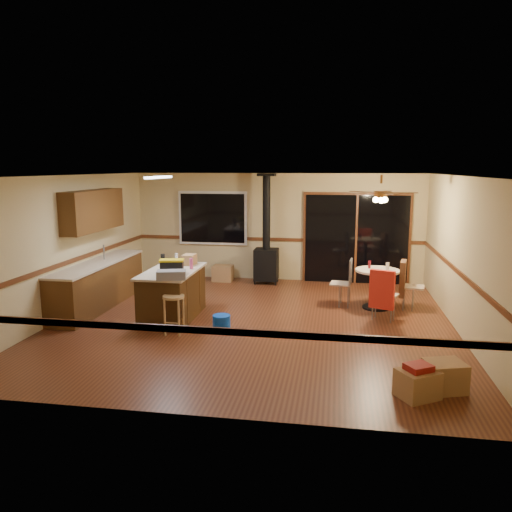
% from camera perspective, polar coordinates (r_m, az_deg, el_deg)
% --- Properties ---
extents(floor, '(7.00, 7.00, 0.00)m').
position_cam_1_polar(floor, '(9.05, -0.31, -7.51)').
color(floor, '#552917').
rests_on(floor, ground).
extents(ceiling, '(7.00, 7.00, 0.00)m').
position_cam_1_polar(ceiling, '(8.63, -0.33, 9.17)').
color(ceiling, silver).
rests_on(ceiling, ground).
extents(wall_back, '(7.00, 0.00, 7.00)m').
position_cam_1_polar(wall_back, '(12.18, 2.43, 3.31)').
color(wall_back, tan).
rests_on(wall_back, ground).
extents(wall_front, '(7.00, 0.00, 7.00)m').
position_cam_1_polar(wall_front, '(5.41, -6.53, -5.45)').
color(wall_front, tan).
rests_on(wall_front, ground).
extents(wall_left, '(0.00, 7.00, 7.00)m').
position_cam_1_polar(wall_left, '(9.94, -20.63, 1.12)').
color(wall_left, tan).
rests_on(wall_left, ground).
extents(wall_right, '(0.00, 7.00, 7.00)m').
position_cam_1_polar(wall_right, '(8.87, 22.57, -0.02)').
color(wall_right, tan).
rests_on(wall_right, ground).
extents(chair_rail, '(7.00, 7.00, 0.08)m').
position_cam_1_polar(chair_rail, '(8.80, -0.31, -1.30)').
color(chair_rail, '#552B15').
rests_on(chair_rail, ground).
extents(window, '(1.72, 0.10, 1.32)m').
position_cam_1_polar(window, '(12.40, -4.97, 4.34)').
color(window, black).
rests_on(window, ground).
extents(sliding_door, '(2.52, 0.10, 2.10)m').
position_cam_1_polar(sliding_door, '(12.09, 11.38, 1.88)').
color(sliding_door, black).
rests_on(sliding_door, ground).
extents(lower_cabinets, '(0.60, 3.00, 0.86)m').
position_cam_1_polar(lower_cabinets, '(10.39, -17.53, -3.22)').
color(lower_cabinets, '#503014').
rests_on(lower_cabinets, ground).
extents(countertop, '(0.64, 3.04, 0.04)m').
position_cam_1_polar(countertop, '(10.30, -17.67, -0.78)').
color(countertop, beige).
rests_on(countertop, lower_cabinets).
extents(upper_cabinets, '(0.35, 2.00, 0.80)m').
position_cam_1_polar(upper_cabinets, '(10.40, -18.09, 4.98)').
color(upper_cabinets, '#503014').
rests_on(upper_cabinets, ground).
extents(kitchen_island, '(0.88, 1.68, 0.90)m').
position_cam_1_polar(kitchen_island, '(9.29, -9.50, -4.30)').
color(kitchen_island, '#36210D').
rests_on(kitchen_island, ground).
extents(wood_stove, '(0.55, 0.50, 2.52)m').
position_cam_1_polar(wood_stove, '(11.85, 1.19, 0.34)').
color(wood_stove, black).
rests_on(wood_stove, ground).
extents(ceiling_fan, '(0.24, 0.24, 0.55)m').
position_cam_1_polar(ceiling_fan, '(9.80, 14.07, 6.72)').
color(ceiling_fan, brown).
rests_on(ceiling_fan, ceiling).
extents(fluorescent_strip, '(0.10, 1.20, 0.04)m').
position_cam_1_polar(fluorescent_strip, '(9.39, -11.04, 8.82)').
color(fluorescent_strip, white).
rests_on(fluorescent_strip, ceiling).
extents(toolbox_grey, '(0.53, 0.38, 0.15)m').
position_cam_1_polar(toolbox_grey, '(8.43, -9.66, -2.14)').
color(toolbox_grey, slate).
rests_on(toolbox_grey, kitchen_island).
extents(toolbox_black, '(0.43, 0.28, 0.22)m').
position_cam_1_polar(toolbox_black, '(8.88, -9.59, -1.29)').
color(toolbox_black, black).
rests_on(toolbox_black, kitchen_island).
extents(toolbox_yellow_lid, '(0.46, 0.30, 0.03)m').
position_cam_1_polar(toolbox_yellow_lid, '(8.85, -9.62, -0.49)').
color(toolbox_yellow_lid, gold).
rests_on(toolbox_yellow_lid, toolbox_black).
extents(box_on_island, '(0.23, 0.31, 0.20)m').
position_cam_1_polar(box_on_island, '(9.62, -7.63, -0.41)').
color(box_on_island, olive).
rests_on(box_on_island, kitchen_island).
extents(bottle_dark, '(0.10, 0.10, 0.27)m').
position_cam_1_polar(bottle_dark, '(9.34, -10.59, -0.59)').
color(bottle_dark, black).
rests_on(bottle_dark, kitchen_island).
extents(bottle_pink, '(0.08, 0.08, 0.20)m').
position_cam_1_polar(bottle_pink, '(9.22, -7.41, -0.86)').
color(bottle_pink, '#D84C8C').
rests_on(bottle_pink, kitchen_island).
extents(bottle_white, '(0.08, 0.08, 0.18)m').
position_cam_1_polar(bottle_white, '(9.89, -9.07, -0.21)').
color(bottle_white, white).
rests_on(bottle_white, kitchen_island).
extents(bar_stool, '(0.41, 0.41, 0.66)m').
position_cam_1_polar(bar_stool, '(8.45, -9.35, -6.64)').
color(bar_stool, tan).
rests_on(bar_stool, floor).
extents(blue_bucket, '(0.40, 0.40, 0.25)m').
position_cam_1_polar(blue_bucket, '(8.62, -3.96, -7.58)').
color(blue_bucket, blue).
rests_on(blue_bucket, floor).
extents(dining_table, '(0.85, 0.85, 0.78)m').
position_cam_1_polar(dining_table, '(10.03, 13.66, -2.92)').
color(dining_table, black).
rests_on(dining_table, ground).
extents(glass_red, '(0.06, 0.06, 0.15)m').
position_cam_1_polar(glass_red, '(10.05, 12.84, -0.96)').
color(glass_red, '#590C14').
rests_on(glass_red, dining_table).
extents(glass_cream, '(0.08, 0.08, 0.15)m').
position_cam_1_polar(glass_cream, '(9.93, 14.79, -1.16)').
color(glass_cream, beige).
rests_on(glass_cream, dining_table).
extents(chair_left, '(0.45, 0.44, 0.51)m').
position_cam_1_polar(chair_left, '(10.08, 10.26, -2.39)').
color(chair_left, tan).
rests_on(chair_left, ground).
extents(chair_near, '(0.57, 0.59, 0.70)m').
position_cam_1_polar(chair_near, '(9.18, 14.25, -3.72)').
color(chair_near, tan).
rests_on(chair_near, ground).
extents(chair_right, '(0.53, 0.49, 0.70)m').
position_cam_1_polar(chair_right, '(10.15, 16.57, -2.51)').
color(chair_right, tan).
rests_on(chair_right, ground).
extents(box_under_window, '(0.48, 0.39, 0.38)m').
position_cam_1_polar(box_under_window, '(12.19, -3.81, -1.98)').
color(box_under_window, olive).
rests_on(box_under_window, floor).
extents(box_corner_a, '(0.58, 0.56, 0.34)m').
position_cam_1_polar(box_corner_a, '(6.50, 17.98, -13.73)').
color(box_corner_a, olive).
rests_on(box_corner_a, floor).
extents(box_corner_b, '(0.55, 0.51, 0.37)m').
position_cam_1_polar(box_corner_b, '(6.79, 20.77, -12.73)').
color(box_corner_b, olive).
rests_on(box_corner_b, floor).
extents(box_small_red, '(0.38, 0.36, 0.08)m').
position_cam_1_polar(box_small_red, '(6.42, 18.09, -12.01)').
color(box_small_red, maroon).
rests_on(box_small_red, box_corner_a).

